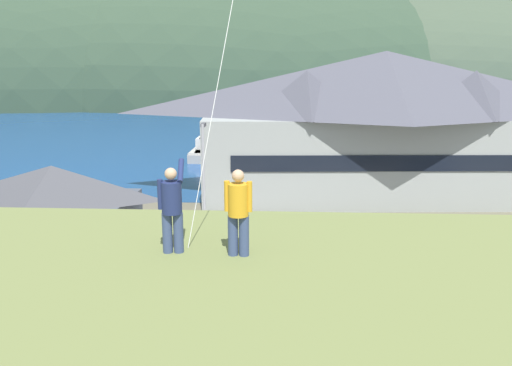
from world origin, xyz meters
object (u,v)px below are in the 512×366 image
(parked_car_back_row_left, at_px, (135,291))
(parking_light_pole, at_px, (204,171))
(wharf_dock, at_px, (241,158))
(person_companion, at_px, (238,210))
(storage_shed_near_lot, at_px, (56,221))
(moored_boat_inner_slip, at_px, (209,150))
(parked_car_front_row_silver, at_px, (302,240))
(parked_car_front_row_end, at_px, (362,295))
(moored_boat_outer_mooring, at_px, (277,151))
(moored_boat_wharfside, at_px, (208,150))
(person_kite_flyer, at_px, (172,207))
(harbor_lodge, at_px, (383,120))

(parked_car_back_row_left, height_order, parking_light_pole, parking_light_pole)
(wharf_dock, relative_size, person_companion, 7.45)
(storage_shed_near_lot, distance_m, person_companion, 17.79)
(parking_light_pole, xyz_separation_m, person_companion, (3.79, -20.48, 3.65))
(moored_boat_inner_slip, height_order, parked_car_front_row_silver, moored_boat_inner_slip)
(moored_boat_inner_slip, relative_size, parked_car_front_row_end, 1.89)
(storage_shed_near_lot, height_order, moored_boat_outer_mooring, storage_shed_near_lot)
(moored_boat_wharfside, bearing_deg, parked_car_back_row_left, -86.72)
(wharf_dock, distance_m, person_kite_flyer, 44.30)
(moored_boat_wharfside, height_order, parked_car_front_row_silver, moored_boat_wharfside)
(moored_boat_outer_mooring, bearing_deg, parking_light_pole, -98.69)
(wharf_dock, bearing_deg, storage_shed_near_lot, -102.16)
(person_kite_flyer, bearing_deg, parked_car_front_row_silver, 79.25)
(person_kite_flyer, bearing_deg, harbor_lodge, 72.78)
(moored_boat_wharfside, xyz_separation_m, moored_boat_outer_mooring, (7.34, -0.18, 0.00))
(harbor_lodge, bearing_deg, wharf_dock, 132.95)
(person_companion, bearing_deg, parked_car_back_row_left, 116.73)
(harbor_lodge, height_order, wharf_dock, harbor_lodge)
(moored_boat_inner_slip, xyz_separation_m, person_companion, (7.12, -46.20, 6.87))
(person_kite_flyer, bearing_deg, moored_boat_wharfside, 97.30)
(storage_shed_near_lot, bearing_deg, parking_light_pole, 46.61)
(parked_car_front_row_silver, bearing_deg, moored_boat_outer_mooring, 93.49)
(parking_light_pole, height_order, person_kite_flyer, person_kite_flyer)
(moored_boat_outer_mooring, height_order, parked_car_back_row_left, moored_boat_outer_mooring)
(person_kite_flyer, xyz_separation_m, person_companion, (1.33, -0.10, -0.02))
(harbor_lodge, xyz_separation_m, moored_boat_inner_slip, (-15.40, 15.11, -5.03))
(moored_boat_inner_slip, bearing_deg, parked_car_front_row_end, -72.60)
(parked_car_front_row_silver, distance_m, parking_light_pole, 7.25)
(moored_boat_wharfside, bearing_deg, person_companion, -81.10)
(parked_car_front_row_end, bearing_deg, harbor_lodge, 78.58)
(moored_boat_wharfside, bearing_deg, wharf_dock, -33.00)
(harbor_lodge, distance_m, parking_light_pole, 16.17)
(moored_boat_wharfside, distance_m, parked_car_back_row_left, 35.95)
(wharf_dock, xyz_separation_m, parked_car_back_row_left, (-1.67, -33.48, 0.71))
(harbor_lodge, distance_m, wharf_dock, 18.12)
(moored_boat_outer_mooring, distance_m, parked_car_front_row_silver, 29.06)
(harbor_lodge, xyz_separation_m, storage_shed_near_lot, (-18.20, -17.10, -2.88))
(moored_boat_inner_slip, height_order, parking_light_pole, parking_light_pole)
(harbor_lodge, relative_size, moored_boat_inner_slip, 3.58)
(wharf_dock, bearing_deg, moored_boat_inner_slip, 145.92)
(storage_shed_near_lot, distance_m, wharf_dock, 30.55)
(moored_boat_outer_mooring, xyz_separation_m, parking_light_pole, (-3.90, -25.51, 3.22))
(parked_car_front_row_silver, relative_size, parking_light_pole, 0.65)
(moored_boat_inner_slip, relative_size, person_kite_flyer, 4.35)
(moored_boat_outer_mooring, height_order, moored_boat_inner_slip, same)
(moored_boat_outer_mooring, relative_size, person_companion, 4.59)
(storage_shed_near_lot, bearing_deg, parked_car_front_row_end, -14.38)
(moored_boat_wharfside, height_order, moored_boat_outer_mooring, same)
(person_kite_flyer, bearing_deg, storage_shed_near_lot, 121.74)
(moored_boat_outer_mooring, bearing_deg, storage_shed_near_lot, -107.40)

